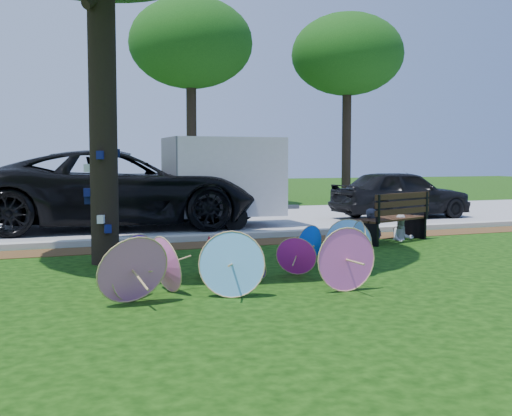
{
  "coord_description": "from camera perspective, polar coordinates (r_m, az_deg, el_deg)",
  "views": [
    {
      "loc": [
        -3.31,
        -7.46,
        1.67
      ],
      "look_at": [
        0.5,
        2.0,
        0.9
      ],
      "focal_mm": 45.0,
      "sensor_mm": 36.0,
      "label": 1
    }
  ],
  "objects": [
    {
      "name": "person_right",
      "position": [
        13.62,
        12.86,
        -0.67
      ],
      "size": [
        0.58,
        0.51,
        1.02
      ],
      "primitive_type": "imported",
      "rotation": [
        0.0,
        0.0,
        -0.28
      ],
      "color": "silver",
      "rests_on": "ground"
    },
    {
      "name": "ground",
      "position": [
        8.33,
        1.96,
        -7.25
      ],
      "size": [
        90.0,
        90.0,
        0.0
      ],
      "primitive_type": "plane",
      "color": "black",
      "rests_on": "ground"
    },
    {
      "name": "cargo_trailer",
      "position": [
        16.0,
        -2.85,
        2.83
      ],
      "size": [
        2.81,
        1.85,
        2.51
      ],
      "primitive_type": "cube",
      "rotation": [
        0.0,
        0.0,
        -0.04
      ],
      "color": "silver",
      "rests_on": "ground"
    },
    {
      "name": "mulch_strip",
      "position": [
        12.52,
        -6.42,
        -3.35
      ],
      "size": [
        90.0,
        1.0,
        0.01
      ],
      "primitive_type": "cube",
      "color": "#472D16",
      "rests_on": "ground"
    },
    {
      "name": "curb",
      "position": [
        13.18,
        -7.24,
        -2.73
      ],
      "size": [
        90.0,
        0.3,
        0.12
      ],
      "primitive_type": "cube",
      "color": "#B7B5AD",
      "rests_on": "ground"
    },
    {
      "name": "parasol_pile",
      "position": [
        8.59,
        -0.15,
        -4.37
      ],
      "size": [
        4.49,
        2.24,
        0.87
      ],
      "color": "#D163A7",
      "rests_on": "ground"
    },
    {
      "name": "person_left",
      "position": [
        13.22,
        10.38,
        -0.14
      ],
      "size": [
        0.57,
        0.48,
        1.32
      ],
      "primitive_type": "imported",
      "rotation": [
        0.0,
        0.0,
        0.42
      ],
      "color": "#323344",
      "rests_on": "ground"
    },
    {
      "name": "park_bench",
      "position": [
        13.39,
        11.75,
        -0.81
      ],
      "size": [
        2.03,
        1.37,
        0.99
      ],
      "primitive_type": null,
      "rotation": [
        0.0,
        0.0,
        0.38
      ],
      "color": "black",
      "rests_on": "ground"
    },
    {
      "name": "black_van",
      "position": [
        15.93,
        -12.18,
        1.62
      ],
      "size": [
        7.07,
        3.74,
        1.89
      ],
      "primitive_type": "imported",
      "rotation": [
        0.0,
        0.0,
        1.48
      ],
      "color": "black",
      "rests_on": "ground"
    },
    {
      "name": "bg_trees",
      "position": [
        22.63,
        -10.38,
        14.67
      ],
      "size": [
        23.01,
        5.94,
        7.4
      ],
      "color": "black",
      "rests_on": "ground"
    },
    {
      "name": "dark_pickup",
      "position": [
        18.75,
        12.76,
        1.22
      ],
      "size": [
        4.08,
        1.66,
        1.39
      ],
      "primitive_type": "imported",
      "rotation": [
        0.0,
        0.0,
        1.58
      ],
      "color": "black",
      "rests_on": "ground"
    },
    {
      "name": "street",
      "position": [
        17.21,
        -10.74,
        -1.31
      ],
      "size": [
        90.0,
        8.0,
        0.01
      ],
      "primitive_type": "cube",
      "color": "gray",
      "rests_on": "ground"
    }
  ]
}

